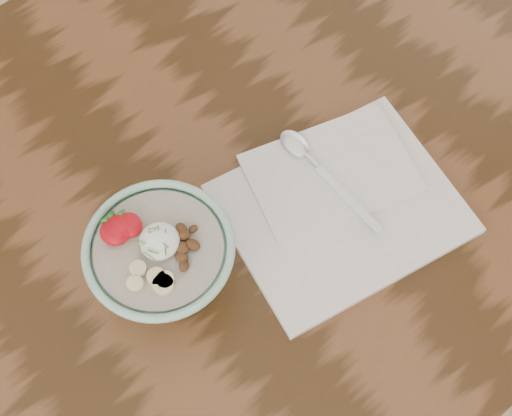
{
  "coord_description": "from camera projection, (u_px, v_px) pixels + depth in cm",
  "views": [
    {
      "loc": [
        -15.21,
        -37.75,
        159.4
      ],
      "look_at": [
        7.5,
        -10.29,
        85.48
      ],
      "focal_mm": 50.0,
      "sensor_mm": 36.0,
      "label": 1
    }
  ],
  "objects": [
    {
      "name": "napkin",
      "position": [
        339.0,
        201.0,
        0.93
      ],
      "size": [
        32.88,
        28.66,
        1.79
      ],
      "rotation": [
        0.0,
        0.0,
        -0.18
      ],
      "color": "white",
      "rests_on": "table"
    },
    {
      "name": "spoon",
      "position": [
        307.0,
        157.0,
        0.95
      ],
      "size": [
        3.19,
        18.89,
        0.99
      ],
      "rotation": [
        0.0,
        0.0,
        -0.0
      ],
      "color": "silver",
      "rests_on": "napkin"
    },
    {
      "name": "table",
      "position": [
        169.0,
        248.0,
        1.01
      ],
      "size": [
        160.0,
        90.0,
        75.0
      ],
      "color": "#37200D",
      "rests_on": "ground"
    },
    {
      "name": "breakfast_bowl",
      "position": [
        162.0,
        260.0,
        0.84
      ],
      "size": [
        17.58,
        17.58,
        11.66
      ],
      "rotation": [
        0.0,
        0.0,
        -0.14
      ],
      "color": "#94C8AD",
      "rests_on": "table"
    }
  ]
}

